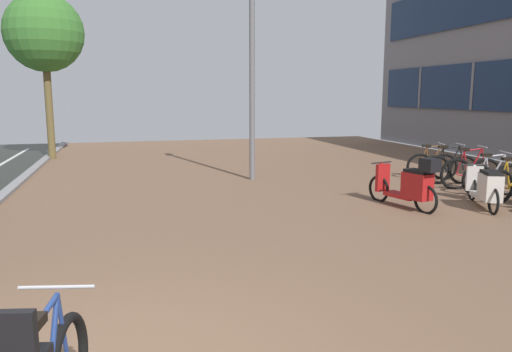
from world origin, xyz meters
TOP-DOWN VIEW (x-y plane):
  - bicycle_rack_03 at (7.67, 4.62)m, footprint 1.36×0.48m
  - bicycle_rack_04 at (7.81, 5.32)m, footprint 1.34×0.50m
  - bicycle_rack_05 at (7.81, 6.03)m, footprint 1.39×0.53m
  - bicycle_rack_06 at (7.76, 6.74)m, footprint 1.40×0.49m
  - bicycle_rack_07 at (7.76, 7.45)m, footprint 1.28×0.51m
  - scooter_near at (5.32, 4.61)m, footprint 0.73×1.72m
  - scooter_mid at (6.74, 4.27)m, footprint 0.85×1.65m
  - lamp_post at (3.27, 8.57)m, footprint 0.20×0.52m
  - street_tree at (-2.23, 14.33)m, footprint 2.52×2.52m

SIDE VIEW (x-z plane):
  - bicycle_rack_07 at x=7.76m, z-range -0.14..0.82m
  - bicycle_rack_04 at x=7.81m, z-range -0.15..0.83m
  - bicycle_rack_03 at x=7.67m, z-range -0.15..0.84m
  - bicycle_rack_06 at x=7.76m, z-range -0.15..0.86m
  - bicycle_rack_05 at x=7.81m, z-range -0.16..0.87m
  - scooter_mid at x=6.74m, z-range 0.01..0.79m
  - scooter_near at x=5.32m, z-range -0.05..0.99m
  - lamp_post at x=3.27m, z-range 0.32..5.65m
  - street_tree at x=-2.23m, z-range 1.41..6.81m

